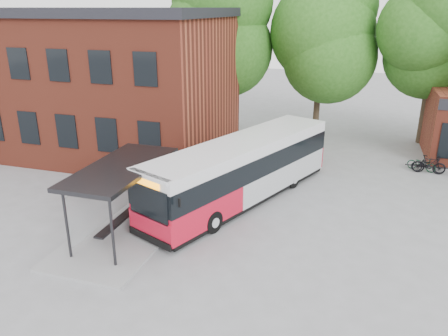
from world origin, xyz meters
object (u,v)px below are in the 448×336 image
(bus_shelter, at_px, (124,200))
(bicycle_1, at_px, (429,165))
(city_bus, at_px, (242,171))
(bicycle_0, at_px, (422,164))
(bicycle_2, at_px, (429,164))

(bus_shelter, distance_m, bicycle_1, 16.48)
(city_bus, distance_m, bicycle_0, 10.86)
(bicycle_0, bearing_deg, bicycle_1, -118.19)
(bicycle_2, bearing_deg, city_bus, 126.19)
(bus_shelter, distance_m, city_bus, 5.75)
(bicycle_1, bearing_deg, bicycle_2, -1.56)
(bicycle_0, height_order, bicycle_1, bicycle_1)
(bus_shelter, relative_size, bicycle_0, 4.59)
(bus_shelter, xyz_separation_m, bicycle_2, (12.36, 11.04, -0.99))
(bicycle_0, xyz_separation_m, bicycle_2, (0.32, -0.19, 0.06))
(city_bus, height_order, bicycle_1, city_bus)
(bus_shelter, relative_size, bicycle_2, 3.99)
(bicycle_2, bearing_deg, bicycle_0, 58.60)
(city_bus, height_order, bicycle_0, city_bus)
(bicycle_1, bearing_deg, bus_shelter, 133.66)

